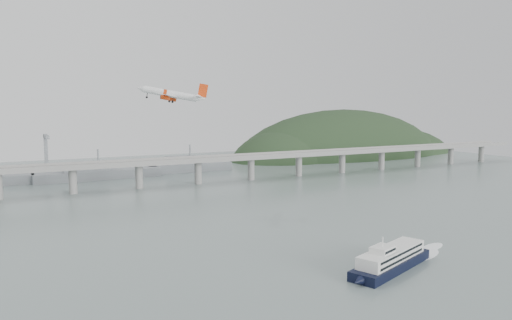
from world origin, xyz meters
TOP-DOWN VIEW (x-y plane):
  - ground at (0.00, 0.00)m, footprint 900.00×900.00m
  - bridge at (-1.15, 200.00)m, footprint 800.00×22.00m
  - headland at (285.18, 331.75)m, footprint 365.00×155.00m
  - ferry at (12.52, -41.37)m, footprint 77.10×36.02m
  - airliner at (-38.15, 86.07)m, footprint 37.22×34.91m

SIDE VIEW (x-z plane):
  - headland at x=285.18m, z-range -97.34..58.66m
  - ground at x=0.00m, z-range 0.00..0.00m
  - ferry at x=12.52m, z-range -3.48..11.73m
  - bridge at x=-1.15m, z-range 5.70..29.60m
  - airliner at x=-38.15m, z-range 67.13..78.37m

